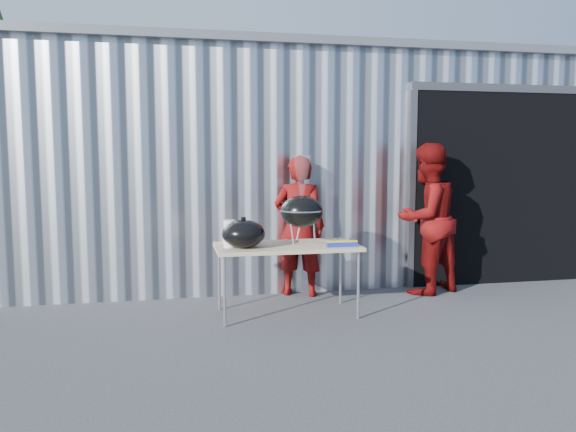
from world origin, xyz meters
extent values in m
plane|color=#3A3A3D|center=(0.00, 0.00, 0.00)|extent=(80.00, 80.00, 0.00)
cube|color=silver|center=(0.80, 4.70, 1.50)|extent=(8.00, 6.00, 3.00)
cube|color=slate|center=(0.80, 4.70, 3.05)|extent=(8.20, 6.20, 0.10)
cube|color=black|center=(3.30, 2.27, 1.25)|extent=(2.40, 1.20, 2.50)
cube|color=#4C4C51|center=(3.30, 1.70, 2.55)|extent=(2.52, 0.08, 0.10)
cube|color=tan|center=(0.26, 0.79, 0.73)|extent=(1.50, 0.75, 0.04)
cylinder|color=silver|center=(-0.43, 0.48, 0.35)|extent=(0.03, 0.03, 0.71)
cylinder|color=silver|center=(0.95, 0.48, 0.35)|extent=(0.03, 0.03, 0.71)
cylinder|color=silver|center=(-0.43, 1.11, 0.35)|extent=(0.03, 0.03, 0.71)
cylinder|color=silver|center=(0.95, 1.11, 0.35)|extent=(0.03, 0.03, 0.71)
ellipsoid|color=black|center=(0.44, 0.87, 1.09)|extent=(0.45, 0.45, 0.34)
cylinder|color=silver|center=(0.44, 0.87, 1.10)|extent=(0.46, 0.46, 0.02)
cylinder|color=silver|center=(0.44, 0.87, 1.12)|extent=(0.44, 0.44, 0.01)
cylinder|color=silver|center=(0.44, 1.01, 0.87)|extent=(0.02, 0.02, 0.24)
cylinder|color=silver|center=(0.32, 0.80, 0.87)|extent=(0.02, 0.02, 0.24)
cylinder|color=silver|center=(0.56, 0.80, 0.87)|extent=(0.02, 0.02, 0.24)
cylinder|color=#BE7044|center=(0.30, 0.87, 1.13)|extent=(0.02, 0.14, 0.02)
cylinder|color=#BE7044|center=(0.34, 0.87, 1.13)|extent=(0.02, 0.14, 0.02)
cylinder|color=#BE7044|center=(0.38, 0.87, 1.13)|extent=(0.02, 0.14, 0.02)
cylinder|color=#BE7044|center=(0.42, 0.87, 1.13)|extent=(0.02, 0.14, 0.02)
cylinder|color=#BE7044|center=(0.46, 0.87, 1.13)|extent=(0.02, 0.14, 0.02)
cylinder|color=#BE7044|center=(0.50, 0.87, 1.13)|extent=(0.02, 0.14, 0.02)
cylinder|color=#BE7044|center=(0.54, 0.87, 1.13)|extent=(0.02, 0.14, 0.02)
cylinder|color=#BE7044|center=(0.58, 0.87, 1.13)|extent=(0.02, 0.14, 0.02)
cone|color=silver|center=(0.44, 0.87, 1.42)|extent=(0.20, 0.20, 0.55)
ellipsoid|color=black|center=(-0.21, 0.69, 0.89)|extent=(0.44, 0.44, 0.29)
cylinder|color=black|center=(-0.21, 0.69, 1.05)|extent=(0.05, 0.05, 0.03)
cylinder|color=white|center=(-0.35, 0.74, 0.89)|extent=(0.12, 0.12, 0.28)
cube|color=white|center=(-0.29, 1.01, 0.80)|extent=(0.20, 0.15, 0.10)
cube|color=#1928A7|center=(0.79, 0.54, 0.78)|extent=(0.32, 0.05, 0.05)
cube|color=yellow|center=(0.79, 0.54, 0.81)|extent=(0.32, 0.05, 0.01)
imported|color=#5E0909|center=(0.57, 1.58, 0.85)|extent=(0.72, 0.61, 1.69)
imported|color=#5E0909|center=(2.13, 1.39, 0.92)|extent=(1.10, 0.99, 1.84)
camera|label=1|loc=(-0.90, -4.94, 1.68)|focal=35.00mm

